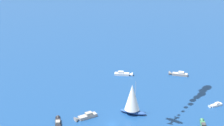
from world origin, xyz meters
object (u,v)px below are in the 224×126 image
Objects in this scene: motorboat_mid_cluster at (58,122)px; motorboat_outer_ring_a at (124,74)px; motorboat_far_stbd at (215,105)px; sailboat_offshore at (132,99)px; motorboat_outer_ring_f at (203,124)px; motorboat_inshore at (85,117)px; motorboat_near_centre at (177,74)px.

motorboat_outer_ring_a is (33.18, -44.28, 0.09)m from motorboat_mid_cluster.
motorboat_far_stbd is 65.56m from motorboat_mid_cluster.
sailboat_offshore is 1.76× the size of motorboat_mid_cluster.
motorboat_outer_ring_f is (-11.42, 14.19, 0.07)m from motorboat_far_stbd.
motorboat_inshore reaches higher than motorboat_far_stbd.
motorboat_outer_ring_f reaches higher than motorboat_far_stbd.
motorboat_mid_cluster is 1.11× the size of motorboat_outer_ring_f.
motorboat_inshore is 10.76m from motorboat_mid_cluster.
sailboat_offshore is at bearing -101.07° from motorboat_inshore.
sailboat_offshore reaches higher than motorboat_mid_cluster.
motorboat_outer_ring_a is at bearing 23.51° from motorboat_far_stbd.
motorboat_far_stbd is 50.16m from motorboat_outer_ring_a.
motorboat_near_centre is at bearing -6.63° from motorboat_far_stbd.
motorboat_near_centre is at bearing -21.37° from motorboat_outer_ring_f.
motorboat_outer_ring_a reaches higher than motorboat_far_stbd.
sailboat_offshore is at bearing 76.33° from motorboat_far_stbd.
motorboat_outer_ring_f is (-57.42, -5.82, -0.14)m from motorboat_outer_ring_a.
motorboat_mid_cluster is at bearing 86.32° from motorboat_inshore.
motorboat_far_stbd is 0.88× the size of motorboat_outer_ring_f.
motorboat_outer_ring_a is at bearing 66.21° from motorboat_near_centre.
motorboat_inshore is 1.08× the size of motorboat_outer_ring_a.
motorboat_near_centre is at bearing -71.76° from motorboat_mid_cluster.
sailboat_offshore is at bearing 45.77° from motorboat_outer_ring_f.
motorboat_inshore is 1.20× the size of motorboat_mid_cluster.
motorboat_near_centre is 72.03m from motorboat_mid_cluster.
motorboat_far_stbd is 0.66× the size of motorboat_inshore.
motorboat_inshore is 45.87m from motorboat_outer_ring_f.
motorboat_near_centre reaches higher than motorboat_outer_ring_a.
motorboat_mid_cluster is (12.81, 64.30, 0.12)m from motorboat_far_stbd.
motorboat_outer_ring_a is at bearing -44.72° from motorboat_inshore.
motorboat_inshore is 20.19m from sailboat_offshore.
motorboat_near_centre reaches higher than motorboat_outer_ring_f.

